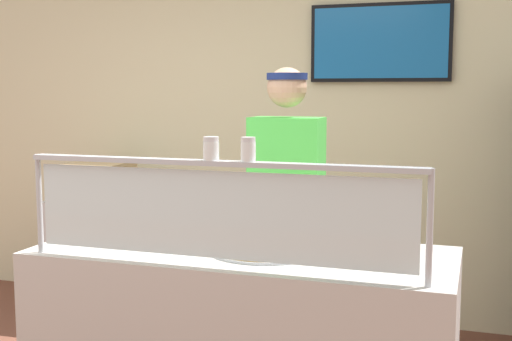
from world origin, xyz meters
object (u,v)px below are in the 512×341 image
(pizza_tray, at_px, (266,247))
(pepper_flake_shaker, at_px, (248,151))
(worker_figure, at_px, (287,210))
(parmesan_shaker, at_px, (211,150))
(pizza_box_stack, at_px, (100,181))
(pizza_server, at_px, (264,243))

(pizza_tray, height_order, pepper_flake_shaker, pepper_flake_shaker)
(pizza_tray, height_order, worker_figure, worker_figure)
(parmesan_shaker, bearing_deg, pizza_tray, 70.08)
(pepper_flake_shaker, bearing_deg, worker_figure, 97.69)
(pizza_tray, height_order, parmesan_shaker, parmesan_shaker)
(parmesan_shaker, relative_size, pizza_box_stack, 0.20)
(pizza_server, height_order, worker_figure, worker_figure)
(parmesan_shaker, relative_size, worker_figure, 0.05)
(pepper_flake_shaker, height_order, pizza_box_stack, pepper_flake_shaker)
(parmesan_shaker, bearing_deg, pepper_flake_shaker, 0.00)
(pepper_flake_shaker, xyz_separation_m, pizza_box_stack, (-1.79, 1.84, -0.43))
(parmesan_shaker, distance_m, pepper_flake_shaker, 0.15)
(parmesan_shaker, distance_m, worker_figure, 1.09)
(pizza_box_stack, bearing_deg, pizza_tray, -40.73)
(pizza_server, relative_size, worker_figure, 0.16)
(pizza_tray, xyz_separation_m, pizza_server, (-0.00, -0.02, 0.02))
(pizza_tray, bearing_deg, pepper_flake_shaker, -84.39)
(pepper_flake_shaker, relative_size, pizza_box_stack, 0.21)
(worker_figure, height_order, pizza_box_stack, worker_figure)
(worker_figure, xyz_separation_m, pizza_box_stack, (-1.65, 0.83, -0.02))
(parmesan_shaker, relative_size, pepper_flake_shaker, 0.98)
(pizza_tray, distance_m, parmesan_shaker, 0.57)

